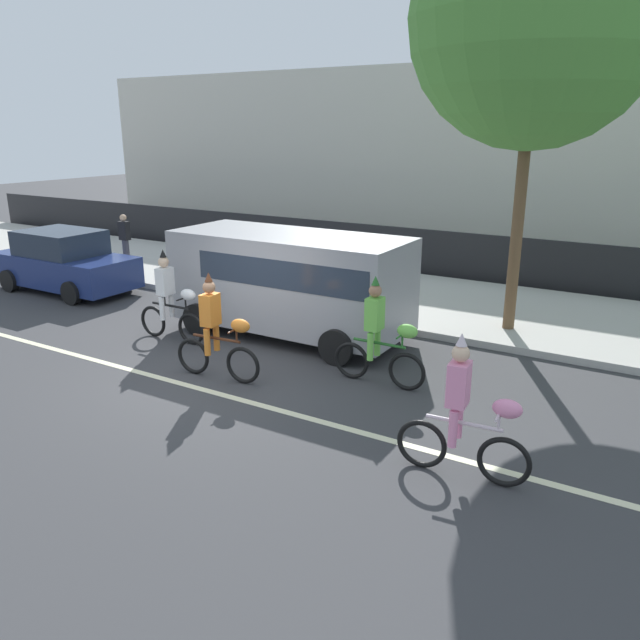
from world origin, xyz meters
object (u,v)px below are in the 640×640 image
at_px(parked_van_grey, 293,278).
at_px(parked_car_navy, 64,263).
at_px(parade_cyclist_zebra, 171,302).
at_px(parade_cyclist_orange, 217,333).
at_px(pedestrian_onlooker, 125,239).
at_px(parade_cyclist_lime, 380,338).
at_px(parade_cyclist_pink, 466,417).

xyz_separation_m(parked_van_grey, parked_car_navy, (-7.42, 0.04, -0.50)).
distance_m(parade_cyclist_zebra, parade_cyclist_orange, 2.43).
xyz_separation_m(parked_van_grey, pedestrian_onlooker, (-7.74, 2.49, -0.27)).
distance_m(parade_cyclist_orange, parade_cyclist_lime, 2.83).
distance_m(parked_van_grey, parked_car_navy, 7.43).
relative_size(parade_cyclist_zebra, parked_car_navy, 0.47).
bearing_deg(pedestrian_onlooker, parade_cyclist_lime, -20.56).
xyz_separation_m(parade_cyclist_pink, parked_van_grey, (-4.93, 3.60, 0.44)).
distance_m(parade_cyclist_zebra, pedestrian_onlooker, 7.03).
bearing_deg(pedestrian_onlooker, parade_cyclist_pink, -25.65).
relative_size(parade_cyclist_orange, parade_cyclist_pink, 1.00).
relative_size(parade_cyclist_lime, parked_van_grey, 0.38).
relative_size(parade_cyclist_orange, parade_cyclist_lime, 1.00).
height_order(parade_cyclist_pink, parked_car_navy, parade_cyclist_pink).
xyz_separation_m(parade_cyclist_pink, parked_car_navy, (-12.35, 3.64, -0.06)).
relative_size(parade_cyclist_pink, pedestrian_onlooker, 1.19).
xyz_separation_m(parade_cyclist_lime, pedestrian_onlooker, (-10.46, 3.92, 0.17)).
bearing_deg(parade_cyclist_lime, parade_cyclist_pink, -44.32).
xyz_separation_m(parade_cyclist_zebra, parked_car_navy, (-5.42, 1.59, -0.06)).
relative_size(parade_cyclist_lime, pedestrian_onlooker, 1.19).
height_order(parked_car_navy, pedestrian_onlooker, pedestrian_onlooker).
relative_size(parade_cyclist_lime, parked_car_navy, 0.47).
relative_size(parade_cyclist_zebra, parked_van_grey, 0.38).
bearing_deg(parade_cyclist_orange, parked_van_grey, 93.55).
relative_size(parade_cyclist_pink, parked_car_navy, 0.47).
bearing_deg(parked_car_navy, parade_cyclist_orange, -19.64).
bearing_deg(parade_cyclist_orange, parked_car_navy, 160.36).
height_order(parade_cyclist_zebra, parked_van_grey, parked_van_grey).
bearing_deg(parade_cyclist_pink, parade_cyclist_orange, 168.92).
height_order(parade_cyclist_lime, parade_cyclist_pink, same).
xyz_separation_m(parade_cyclist_orange, pedestrian_onlooker, (-7.91, 5.15, 0.17)).
bearing_deg(parked_car_navy, parked_van_grey, -0.31).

